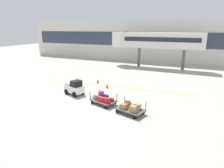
{
  "coord_description": "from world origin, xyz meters",
  "views": [
    {
      "loc": [
        7.52,
        -13.79,
        6.75
      ],
      "look_at": [
        -0.52,
        3.87,
        1.09
      ],
      "focal_mm": 30.91,
      "sensor_mm": 36.0,
      "label": 1
    }
  ],
  "objects_px": {
    "baggage_tug": "(74,88)",
    "baggage_cart_middle": "(130,108)",
    "safety_cone_far": "(107,86)",
    "baggage_cart_lead": "(103,99)",
    "safety_cone_near": "(98,81)"
  },
  "relations": [
    {
      "from": "baggage_cart_middle",
      "to": "baggage_tug",
      "type": "bearing_deg",
      "value": 163.56
    },
    {
      "from": "safety_cone_far",
      "to": "baggage_cart_lead",
      "type": "bearing_deg",
      "value": -68.03
    },
    {
      "from": "baggage_cart_lead",
      "to": "baggage_tug",
      "type": "bearing_deg",
      "value": 163.48
    },
    {
      "from": "baggage_cart_middle",
      "to": "safety_cone_near",
      "type": "height_order",
      "value": "baggage_cart_middle"
    },
    {
      "from": "baggage_tug",
      "to": "safety_cone_near",
      "type": "height_order",
      "value": "baggage_tug"
    },
    {
      "from": "safety_cone_far",
      "to": "baggage_tug",
      "type": "bearing_deg",
      "value": -121.4
    },
    {
      "from": "baggage_tug",
      "to": "baggage_cart_middle",
      "type": "bearing_deg",
      "value": -16.44
    },
    {
      "from": "safety_cone_near",
      "to": "baggage_cart_lead",
      "type": "bearing_deg",
      "value": -57.31
    },
    {
      "from": "baggage_cart_middle",
      "to": "safety_cone_far",
      "type": "relative_size",
      "value": 5.6
    },
    {
      "from": "safety_cone_near",
      "to": "baggage_tug",
      "type": "bearing_deg",
      "value": -91.51
    },
    {
      "from": "baggage_tug",
      "to": "safety_cone_far",
      "type": "height_order",
      "value": "baggage_tug"
    },
    {
      "from": "baggage_tug",
      "to": "baggage_cart_middle",
      "type": "distance_m",
      "value": 7.18
    },
    {
      "from": "baggage_cart_middle",
      "to": "safety_cone_near",
      "type": "xyz_separation_m",
      "value": [
        -6.76,
        6.86,
        -0.23
      ]
    },
    {
      "from": "baggage_tug",
      "to": "baggage_cart_lead",
      "type": "xyz_separation_m",
      "value": [
        3.99,
        -1.18,
        -0.24
      ]
    },
    {
      "from": "baggage_tug",
      "to": "baggage_cart_middle",
      "type": "relative_size",
      "value": 0.75
    }
  ]
}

